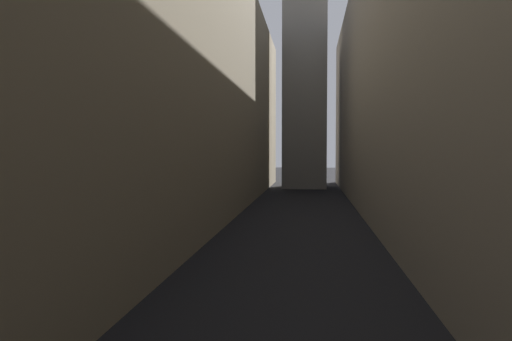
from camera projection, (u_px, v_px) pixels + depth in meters
The scene contains 3 objects.
ground_plane at pixel (296, 234), 34.01m from camera, with size 264.00×264.00×0.00m, color black.
building_block_left at pixel (120, 68), 37.02m from camera, with size 15.98×108.00×24.30m, color gray.
building_block_right at pixel (489, 60), 33.97m from camera, with size 15.87×108.00×24.39m, color gray.
Camera 1 is at (1.04, 14.10, 5.85)m, focal length 34.05 mm.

